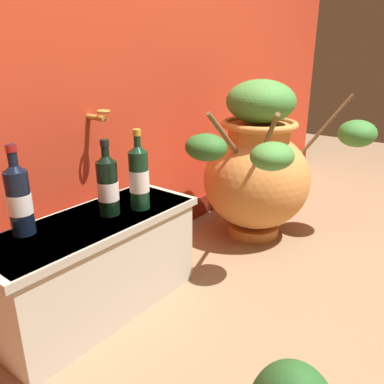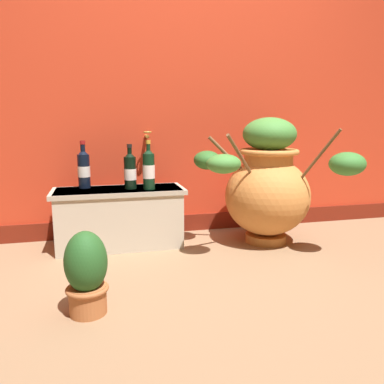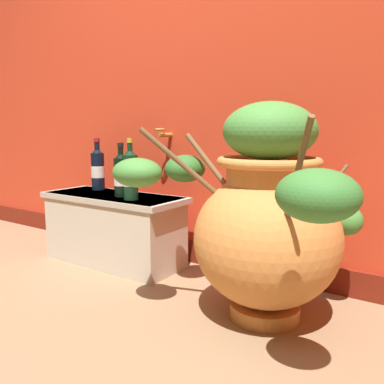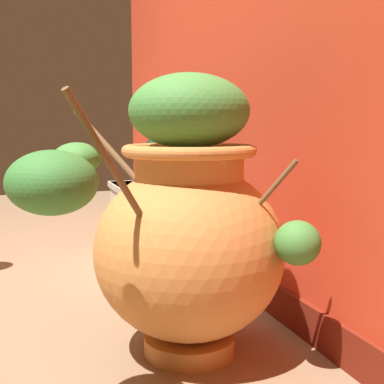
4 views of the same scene
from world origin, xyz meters
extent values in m
plane|color=#896B4C|center=(0.00, 0.00, 0.00)|extent=(7.00, 7.00, 0.00)
cube|color=red|center=(0.00, 1.20, 1.30)|extent=(4.40, 0.20, 2.60)
cube|color=maroon|center=(0.00, 1.10, 0.06)|extent=(4.40, 0.02, 0.13)
cylinder|color=#B28433|center=(-0.26, 1.05, 0.72)|extent=(0.02, 0.10, 0.02)
torus|color=#B28433|center=(-0.26, 1.00, 0.75)|extent=(0.06, 0.06, 0.01)
cylinder|color=#CC7F3D|center=(0.51, 0.70, 0.03)|extent=(0.28, 0.28, 0.06)
ellipsoid|color=#CC7F3D|center=(0.51, 0.70, 0.32)|extent=(0.57, 0.57, 0.53)
cylinder|color=#CC7F3D|center=(0.51, 0.70, 0.57)|extent=(0.32, 0.32, 0.12)
torus|color=#CC7F3D|center=(0.51, 0.70, 0.63)|extent=(0.40, 0.40, 0.04)
cylinder|color=brown|center=(0.72, 0.42, 0.62)|extent=(0.15, 0.21, 0.33)
ellipsoid|color=#387A33|center=(0.82, 0.29, 0.58)|extent=(0.22, 0.20, 0.14)
cylinder|color=brown|center=(0.22, 0.73, 0.62)|extent=(0.23, 0.05, 0.23)
ellipsoid|color=#2D6628|center=(0.10, 0.74, 0.57)|extent=(0.17, 0.20, 0.12)
cylinder|color=brown|center=(0.23, 0.51, 0.62)|extent=(0.24, 0.20, 0.27)
ellipsoid|color=#428438|center=(0.10, 0.42, 0.58)|extent=(0.20, 0.17, 0.11)
cylinder|color=brown|center=(0.70, 0.87, 0.53)|extent=(0.11, 0.11, 0.18)
ellipsoid|color=#428438|center=(0.76, 0.93, 0.39)|extent=(0.13, 0.12, 0.12)
ellipsoid|color=#428438|center=(0.51, 0.70, 0.74)|extent=(0.35, 0.35, 0.22)
cube|color=beige|center=(-0.47, 0.85, 0.20)|extent=(0.80, 0.32, 0.39)
cube|color=#AEA592|center=(-0.47, 0.85, 0.38)|extent=(0.85, 0.33, 0.03)
cylinder|color=black|center=(-0.40, 0.84, 0.49)|extent=(0.08, 0.08, 0.21)
cone|color=black|center=(-0.40, 0.84, 0.61)|extent=(0.08, 0.08, 0.04)
cylinder|color=black|center=(-0.40, 0.84, 0.64)|extent=(0.03, 0.03, 0.08)
cylinder|color=black|center=(-0.40, 0.84, 0.67)|extent=(0.03, 0.03, 0.02)
cylinder|color=silver|center=(-0.40, 0.84, 0.49)|extent=(0.08, 0.08, 0.07)
cylinder|color=black|center=(-0.28, 0.79, 0.51)|extent=(0.08, 0.08, 0.23)
cone|color=black|center=(-0.28, 0.79, 0.63)|extent=(0.08, 0.08, 0.04)
cylinder|color=black|center=(-0.28, 0.79, 0.66)|extent=(0.03, 0.03, 0.09)
cylinder|color=#B7932D|center=(-0.28, 0.79, 0.69)|extent=(0.03, 0.03, 0.02)
cylinder|color=silver|center=(-0.28, 0.79, 0.50)|extent=(0.08, 0.08, 0.09)
cylinder|color=black|center=(-0.69, 0.94, 0.50)|extent=(0.08, 0.08, 0.22)
cone|color=black|center=(-0.69, 0.94, 0.63)|extent=(0.08, 0.08, 0.04)
cylinder|color=black|center=(-0.69, 0.94, 0.66)|extent=(0.03, 0.03, 0.09)
cylinder|color=maroon|center=(-0.69, 0.94, 0.69)|extent=(0.04, 0.04, 0.02)
cylinder|color=silver|center=(-0.69, 0.94, 0.50)|extent=(0.08, 0.08, 0.07)
cylinder|color=#B26638|center=(-0.66, -0.04, 0.06)|extent=(0.16, 0.16, 0.13)
torus|color=#A45D33|center=(-0.66, -0.04, 0.11)|extent=(0.18, 0.18, 0.02)
ellipsoid|color=#235623|center=(-0.66, -0.04, 0.23)|extent=(0.18, 0.20, 0.27)
camera|label=1|loc=(-1.28, -0.25, 0.97)|focal=36.14mm
camera|label=2|loc=(-0.60, -1.63, 0.82)|focal=35.49mm
camera|label=3|loc=(1.11, -0.70, 0.74)|focal=36.85mm
camera|label=4|loc=(1.93, 0.24, 0.70)|focal=47.29mm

